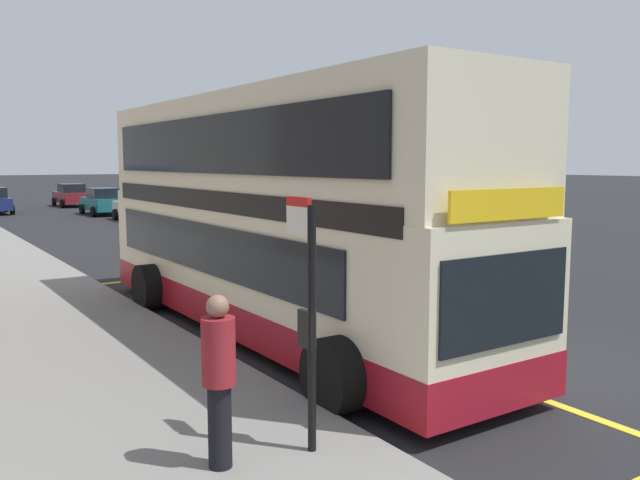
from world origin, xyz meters
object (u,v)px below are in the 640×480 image
Objects in this scene: bus_stop_sign at (308,303)px; parked_car_teal_kerbside at (103,202)px; double_decker_bus at (272,223)px; parked_car_maroon_behind at (71,195)px; parked_car_white_ahead at (140,206)px; pedestrian_waiting_near_sign at (219,374)px.

parked_car_teal_kerbside is at bearing 78.02° from bus_stop_sign.
double_decker_bus is 5.44m from bus_stop_sign.
bus_stop_sign is 0.64× the size of parked_car_maroon_behind.
parked_car_maroon_behind is 1.00× the size of parked_car_white_ahead.
pedestrian_waiting_near_sign is at bearing -124.66° from double_decker_bus.
double_decker_bus is 38.55m from parked_car_maroon_behind.
bus_stop_sign reaches higher than parked_car_teal_kerbside.
parked_car_maroon_behind is 2.37× the size of pedestrian_waiting_near_sign.
bus_stop_sign reaches higher than parked_car_maroon_behind.
double_decker_bus reaches higher than parked_car_maroon_behind.
parked_car_white_ahead is (5.47, 24.22, -1.26)m from double_decker_bus.
parked_car_maroon_behind is (7.46, 43.09, -0.93)m from bus_stop_sign.
pedestrian_waiting_near_sign is at bearing -100.74° from parked_car_teal_kerbside.
pedestrian_waiting_near_sign is (-8.78, -29.01, 0.31)m from parked_car_white_ahead.
parked_car_white_ahead is at bearing 75.00° from bus_stop_sign.
bus_stop_sign is 0.64× the size of parked_car_white_ahead.
parked_car_teal_kerbside is at bearing 76.43° from pedestrian_waiting_near_sign.
pedestrian_waiting_near_sign is (-8.43, -42.97, 0.31)m from parked_car_maroon_behind.
bus_stop_sign is 30.17m from parked_car_white_ahead.
double_decker_bus reaches higher than bus_stop_sign.
parked_car_white_ahead is at bearing 77.27° from double_decker_bus.
parked_car_teal_kerbside is (7.30, 34.41, -0.93)m from bus_stop_sign.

